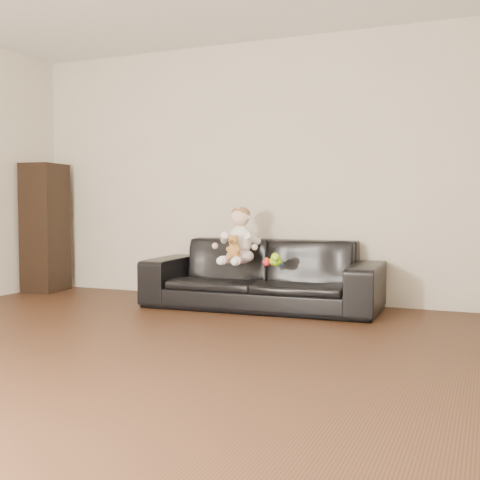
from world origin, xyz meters
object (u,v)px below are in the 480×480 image
at_px(toy_rattle, 267,262).
at_px(toy_green, 276,261).
at_px(sofa, 262,274).
at_px(toy_blue_disc, 277,265).
at_px(cabinet, 46,228).
at_px(baby, 239,239).
at_px(teddy_bear, 234,247).

bearing_deg(toy_rattle, toy_green, 14.97).
bearing_deg(sofa, toy_blue_disc, -33.60).
xyz_separation_m(cabinet, toy_rattle, (2.73, -0.32, -0.26)).
xyz_separation_m(toy_green, toy_blue_disc, (-0.02, 0.09, -0.04)).
height_order(sofa, toy_blue_disc, sofa).
bearing_deg(baby, toy_blue_disc, -4.19).
distance_m(sofa, toy_green, 0.33).
height_order(teddy_bear, toy_green, teddy_bear).
height_order(teddy_bear, toy_rattle, teddy_bear).
relative_size(sofa, toy_green, 15.38).
height_order(baby, toy_rattle, baby).
xyz_separation_m(cabinet, baby, (2.43, -0.22, -0.06)).
xyz_separation_m(sofa, toy_green, (0.21, -0.20, 0.15)).
bearing_deg(teddy_bear, toy_green, 0.50).
bearing_deg(cabinet, toy_blue_disc, -12.81).
relative_size(cabinet, toy_green, 10.01).
distance_m(teddy_bear, toy_green, 0.40).
distance_m(teddy_bear, toy_rattle, 0.33).
bearing_deg(toy_blue_disc, toy_green, -78.20).
xyz_separation_m(cabinet, toy_blue_disc, (2.80, -0.22, -0.28)).
xyz_separation_m(cabinet, teddy_bear, (2.44, -0.38, -0.12)).
xyz_separation_m(baby, teddy_bear, (0.01, -0.16, -0.06)).
relative_size(baby, toy_green, 3.72).
bearing_deg(toy_green, toy_blue_disc, 101.80).
bearing_deg(toy_blue_disc, baby, -179.51).
height_order(cabinet, toy_green, cabinet).
relative_size(toy_green, toy_rattle, 2.09).
xyz_separation_m(teddy_bear, toy_rattle, (0.30, 0.05, -0.14)).
distance_m(sofa, cabinet, 2.64).
bearing_deg(cabinet, toy_rattle, -15.17).
bearing_deg(baby, sofa, 28.90).
bearing_deg(toy_rattle, teddy_bear, -169.74).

